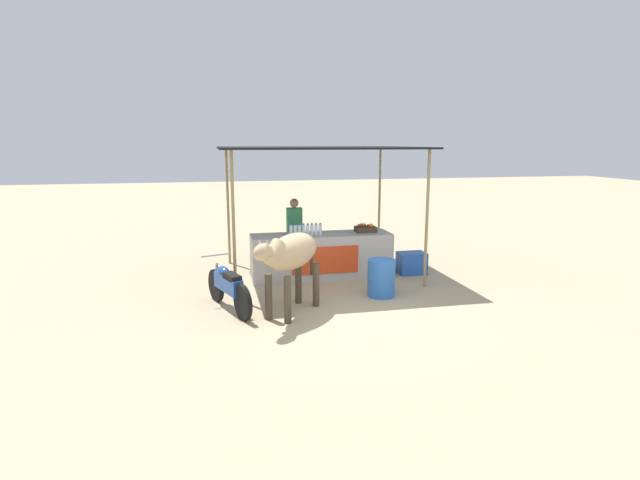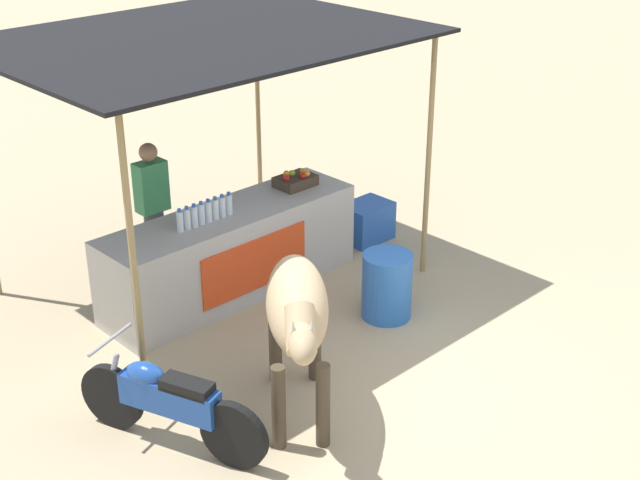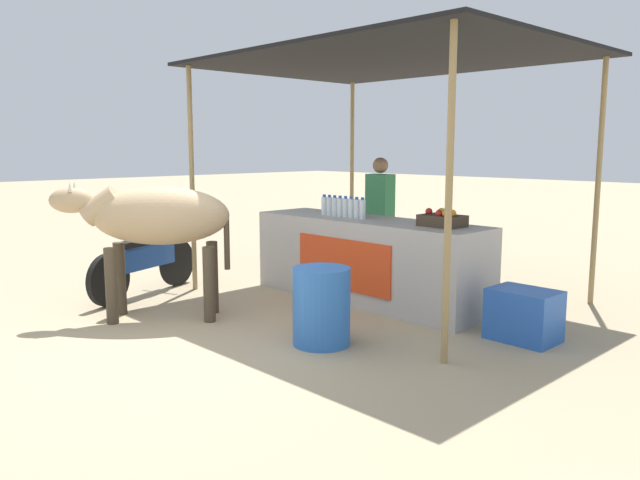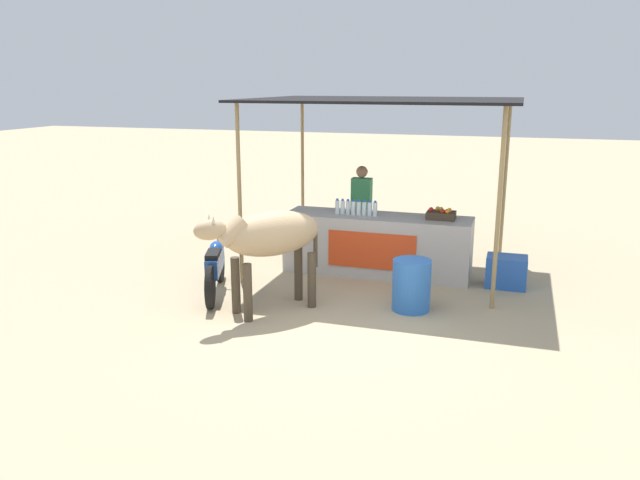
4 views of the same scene
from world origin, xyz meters
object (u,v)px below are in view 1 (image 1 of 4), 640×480
(vendor_behind_counter, at_px, (294,234))
(water_barrel, at_px, (381,278))
(stall_counter, at_px, (321,256))
(cooler_box, at_px, (412,263))
(motorcycle_parked, at_px, (228,286))
(fruit_crate, at_px, (366,229))
(cow, at_px, (291,255))

(vendor_behind_counter, xyz_separation_m, water_barrel, (1.29, -2.28, -0.49))
(stall_counter, distance_m, cooler_box, 2.06)
(water_barrel, bearing_deg, motorcycle_parked, -176.27)
(fruit_crate, height_order, motorcycle_parked, fruit_crate)
(water_barrel, bearing_deg, stall_counter, 118.38)
(water_barrel, relative_size, cow, 0.43)
(fruit_crate, distance_m, cooler_box, 1.32)
(cooler_box, bearing_deg, fruit_crate, 171.89)
(vendor_behind_counter, height_order, cooler_box, vendor_behind_counter)
(stall_counter, xyz_separation_m, motorcycle_parked, (-2.05, -1.72, -0.05))
(vendor_behind_counter, bearing_deg, stall_counter, -58.61)
(cooler_box, xyz_separation_m, water_barrel, (-1.21, -1.43, 0.12))
(cooler_box, relative_size, motorcycle_parked, 0.35)
(stall_counter, relative_size, cooler_box, 5.00)
(fruit_crate, bearing_deg, cow, -132.18)
(vendor_behind_counter, bearing_deg, motorcycle_parked, -122.69)
(cooler_box, bearing_deg, vendor_behind_counter, 161.22)
(vendor_behind_counter, xyz_separation_m, motorcycle_parked, (-1.59, -2.47, -0.42))
(cow, relative_size, motorcycle_parked, 0.95)
(fruit_crate, bearing_deg, vendor_behind_counter, 154.32)
(stall_counter, relative_size, motorcycle_parked, 1.75)
(stall_counter, height_order, cow, cow)
(fruit_crate, bearing_deg, cooler_box, -8.11)
(stall_counter, distance_m, motorcycle_parked, 2.67)
(cow, xyz_separation_m, motorcycle_parked, (-1.05, 0.44, -0.60))
(water_barrel, distance_m, motorcycle_parked, 2.88)
(motorcycle_parked, bearing_deg, fruit_crate, 30.16)
(stall_counter, height_order, water_barrel, stall_counter)
(cow, bearing_deg, motorcycle_parked, 157.37)
(cooler_box, height_order, cow, cow)
(vendor_behind_counter, bearing_deg, water_barrel, -60.61)
(stall_counter, height_order, fruit_crate, fruit_crate)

